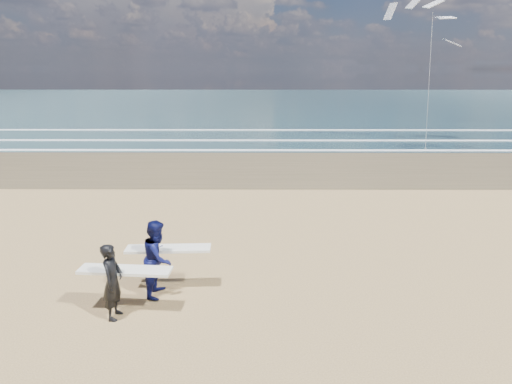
{
  "coord_description": "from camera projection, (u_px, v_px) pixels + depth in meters",
  "views": [
    {
      "loc": [
        3.16,
        -9.33,
        5.64
      ],
      "look_at": [
        3.06,
        6.0,
        1.5
      ],
      "focal_mm": 32.0,
      "sensor_mm": 36.0,
      "label": 1
    }
  ],
  "objects": [
    {
      "name": "kite_1",
      "position": [
        430.0,
        55.0,
        33.93
      ],
      "size": [
        6.42,
        4.81,
        11.64
      ],
      "color": "slate",
      "rests_on": "ground"
    },
    {
      "name": "ocean",
      "position": [
        355.0,
        102.0,
        79.88
      ],
      "size": [
        220.0,
        100.0,
        0.02
      ],
      "primitive_type": "cube",
      "color": "#1B353C",
      "rests_on": "ground"
    },
    {
      "name": "surfer_near",
      "position": [
        114.0,
        280.0,
        10.53
      ],
      "size": [
        2.23,
        1.04,
        1.83
      ],
      "color": "black",
      "rests_on": "ground"
    },
    {
      "name": "foam_breakers",
      "position": [
        463.0,
        139.0,
        37.48
      ],
      "size": [
        220.0,
        11.7,
        0.05
      ],
      "color": "white",
      "rests_on": "ground"
    },
    {
      "name": "surfer_far",
      "position": [
        159.0,
        257.0,
        11.61
      ],
      "size": [
        2.22,
        1.18,
        2.0
      ],
      "color": "#0A0E3D",
      "rests_on": "ground"
    }
  ]
}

